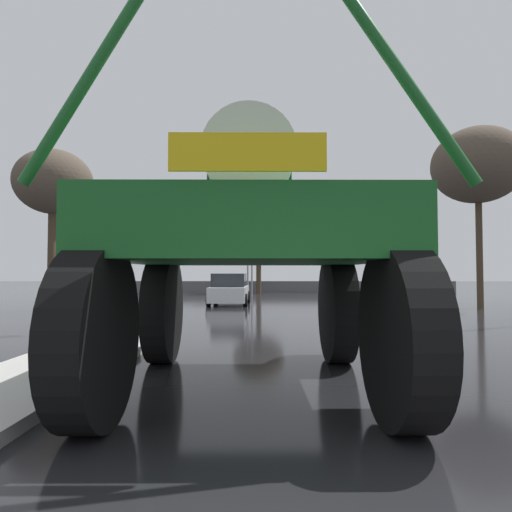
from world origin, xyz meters
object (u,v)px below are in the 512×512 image
bare_tree_right (478,166)px  bare_tree_far_center (259,229)px  sedan_ahead (230,290)px  bare_tree_left (54,183)px  oversize_sprayer (249,250)px  traffic_signal_far_left (248,258)px  traffic_signal_near_right (425,239)px  traffic_signal_near_left (98,230)px  traffic_signal_far_right (252,251)px

bare_tree_right → bare_tree_far_center: bare_tree_right is taller
sedan_ahead → bare_tree_left: size_ratio=0.62×
bare_tree_far_center → sedan_ahead: bearing=-96.5°
oversize_sprayer → traffic_signal_far_left: size_ratio=1.49×
traffic_signal_near_right → bare_tree_right: size_ratio=0.42×
oversize_sprayer → bare_tree_right: bearing=-37.3°
traffic_signal_far_left → bare_tree_left: size_ratio=0.53×
sedan_ahead → traffic_signal_far_left: size_ratio=1.18×
bare_tree_right → bare_tree_far_center: (-9.74, 13.94, -1.40)m
sedan_ahead → traffic_signal_near_right: bearing=-148.5°
bare_tree_left → traffic_signal_far_left: bearing=56.0°
bare_tree_left → bare_tree_far_center: (8.28, 15.42, -0.37)m
oversize_sprayer → bare_tree_far_center: bare_tree_far_center is taller
traffic_signal_near_left → sedan_ahead: bearing=74.6°
bare_tree_far_center → bare_tree_right: bearing=-55.0°
oversize_sprayer → traffic_signal_far_left: (-0.81, 22.96, 0.68)m
oversize_sprayer → traffic_signal_far_left: oversize_sprayer is taller
traffic_signal_far_left → traffic_signal_far_right: traffic_signal_far_right is taller
traffic_signal_near_right → bare_tree_left: bare_tree_left is taller
traffic_signal_near_left → traffic_signal_far_left: 17.78m
traffic_signal_near_left → traffic_signal_near_right: traffic_signal_near_left is taller
sedan_ahead → bare_tree_left: 9.12m
bare_tree_left → traffic_signal_far_right: bearing=55.0°
traffic_signal_far_right → traffic_signal_far_left: bearing=178.1°
traffic_signal_near_right → traffic_signal_far_right: 18.15m
sedan_ahead → bare_tree_right: size_ratio=0.52×
sedan_ahead → traffic_signal_near_left: (-2.75, -10.00, 1.98)m
sedan_ahead → bare_tree_far_center: bare_tree_far_center is taller
traffic_signal_far_left → oversize_sprayer: bearing=-88.0°
oversize_sprayer → sedan_ahead: oversize_sprayer is taller
traffic_signal_far_left → traffic_signal_near_left: bearing=-101.0°
traffic_signal_near_right → traffic_signal_far_right: bearing=105.9°
oversize_sprayer → traffic_signal_near_left: 6.98m
bare_tree_left → sedan_ahead: bearing=28.6°
oversize_sprayer → bare_tree_left: size_ratio=0.79×
sedan_ahead → bare_tree_far_center: 12.40m
traffic_signal_far_left → traffic_signal_far_right: 0.50m
traffic_signal_near_right → traffic_signal_far_right: size_ratio=0.82×
bare_tree_right → oversize_sprayer: bearing=-126.1°
bare_tree_far_center → traffic_signal_near_left: bearing=-100.7°
oversize_sprayer → traffic_signal_far_right: size_ratio=1.28×
traffic_signal_near_right → bare_tree_left: 14.53m
traffic_signal_far_right → traffic_signal_near_right: bearing=-74.1°
traffic_signal_near_right → bare_tree_far_center: size_ratio=0.51×
traffic_signal_near_right → bare_tree_far_center: 22.22m
traffic_signal_far_right → bare_tree_left: 13.91m
traffic_signal_far_left → bare_tree_right: size_ratio=0.44×
oversize_sprayer → bare_tree_left: bare_tree_left is taller
bare_tree_left → bare_tree_right: bare_tree_right is taller
oversize_sprayer → bare_tree_left: (-8.41, 11.70, 3.34)m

